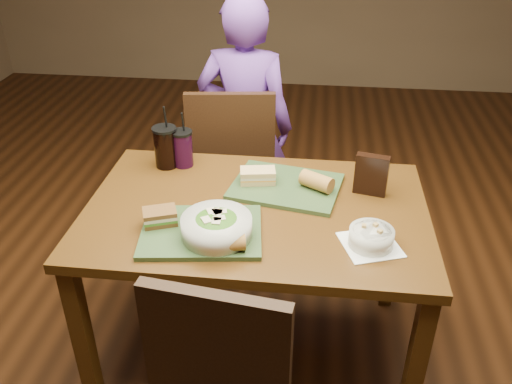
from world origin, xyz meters
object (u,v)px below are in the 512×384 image
chair_far (235,166)px  diner (245,127)px  baguette_near (227,243)px  soup_bowl (371,237)px  baguette_far (317,181)px  tray_near (201,232)px  sandwich_near (160,217)px  chip_bag (371,175)px  cup_berry (183,148)px  dining_table (256,227)px  sandwich_far (258,176)px  tray_far (286,186)px  cup_cola (166,147)px  salad_bowl (217,226)px

chair_far → diner: bearing=78.6°
chair_far → baguette_near: size_ratio=8.17×
soup_bowl → baguette_far: (-0.19, 0.33, 0.02)m
tray_near → diner: bearing=89.3°
sandwich_near → diner: bearing=80.9°
sandwich_near → soup_bowl: bearing=-1.8°
tray_near → chip_bag: chip_bag is taller
cup_berry → dining_table: bearing=-41.1°
dining_table → baguette_far: 0.30m
dining_table → cup_berry: (-0.35, 0.31, 0.17)m
diner → sandwich_near: (-0.17, -1.03, 0.10)m
sandwich_far → tray_far: bearing=-4.5°
diner → cup_cola: size_ratio=4.98×
sandwich_near → baguette_near: size_ratio=1.15×
tray_far → cup_cola: (-0.53, 0.13, 0.08)m
tray_near → baguette_near: (0.11, -0.11, 0.04)m
dining_table → salad_bowl: 0.29m
baguette_near → dining_table: bearing=78.4°
cup_berry → tray_far: bearing=-18.2°
chair_far → salad_bowl: size_ratio=4.00×
salad_bowl → sandwich_far: bearing=75.9°
sandwich_far → cup_berry: bearing=157.5°
sandwich_near → chip_bag: (0.76, 0.33, 0.04)m
tray_near → baguette_near: baguette_near is taller
chair_far → baguette_far: chair_far is taller
salad_bowl → baguette_near: size_ratio=2.04×
tray_near → cup_berry: cup_berry is taller
baguette_near → chip_bag: bearing=42.8°
diner → tray_far: (0.26, -0.71, 0.07)m
chair_far → baguette_near: chair_far is taller
salad_bowl → baguette_far: 0.49m
chair_far → chip_bag: 0.88m
tray_near → cup_berry: 0.54m
salad_bowl → cup_berry: (-0.24, 0.53, 0.02)m
soup_bowl → sandwich_near: size_ratio=1.71×
tray_near → baguette_near: bearing=-44.2°
tray_near → sandwich_near: bearing=171.4°
tray_near → baguette_far: baguette_far is taller
soup_bowl → baguette_far: 0.38m
chair_far → sandwich_far: 0.62m
sandwich_near → dining_table: bearing=27.4°
dining_table → cup_cola: cup_cola is taller
tray_far → baguette_near: 0.49m
chair_far → soup_bowl: bearing=-55.6°
tray_near → cup_cola: (-0.25, 0.48, 0.08)m
baguette_near → diner: bearing=94.8°
soup_bowl → cup_cola: 0.97m
chair_far → sandwich_near: chair_far is taller
sandwich_near → chip_bag: chip_bag is taller
sandwich_far → chip_bag: 0.45m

